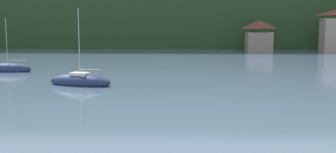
% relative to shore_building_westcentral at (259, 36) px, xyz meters
% --- Properties ---
extents(wooded_hillside, '(352.00, 71.14, 38.19)m').
position_rel_shore_building_westcentral_xyz_m(wooded_hillside, '(-9.86, 46.07, 5.19)').
color(wooded_hillside, '#264223').
rests_on(wooded_hillside, ground_plane).
extents(shore_building_westcentral, '(4.94, 4.78, 6.00)m').
position_rel_shore_building_westcentral_xyz_m(shore_building_westcentral, '(0.00, 0.00, 0.00)').
color(shore_building_westcentral, gray).
rests_on(shore_building_westcentral, ground_plane).
extents(sailboat_far_2, '(5.53, 1.77, 6.54)m').
position_rel_shore_building_westcentral_xyz_m(sailboat_far_2, '(-34.47, -34.21, -2.62)').
color(sailboat_far_2, navy).
rests_on(sailboat_far_2, ground_plane).
extents(sailboat_far_6, '(6.40, 3.60, 7.38)m').
position_rel_shore_building_westcentral_xyz_m(sailboat_far_6, '(-23.51, -44.03, -2.58)').
color(sailboat_far_6, navy).
rests_on(sailboat_far_6, ground_plane).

